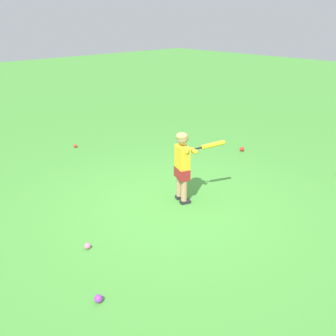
% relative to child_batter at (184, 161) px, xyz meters
% --- Properties ---
extents(ground_plane, '(40.00, 40.00, 0.00)m').
position_rel_child_batter_xyz_m(ground_plane, '(-0.24, -0.04, -0.65)').
color(ground_plane, '#479338').
extents(child_batter, '(0.73, 0.47, 1.08)m').
position_rel_child_batter_xyz_m(child_batter, '(0.00, 0.00, 0.00)').
color(child_batter, '#232328').
rests_on(child_batter, ground).
extents(play_ball_near_batter, '(0.07, 0.07, 0.07)m').
position_rel_child_batter_xyz_m(play_ball_near_batter, '(0.09, 3.30, -0.61)').
color(play_ball_near_batter, red).
rests_on(play_ball_near_batter, ground).
extents(play_ball_far_left, '(0.08, 0.08, 0.08)m').
position_rel_child_batter_xyz_m(play_ball_far_left, '(-2.16, -0.95, -0.61)').
color(play_ball_far_left, purple).
rests_on(play_ball_far_left, ground).
extents(play_ball_far_right, '(0.09, 0.09, 0.09)m').
position_rel_child_batter_xyz_m(play_ball_far_right, '(2.47, 0.73, -0.60)').
color(play_ball_far_right, red).
rests_on(play_ball_far_right, ground).
extents(play_ball_center_lawn, '(0.08, 0.08, 0.08)m').
position_rel_child_batter_xyz_m(play_ball_center_lawn, '(-1.75, -0.09, -0.61)').
color(play_ball_center_lawn, pink).
rests_on(play_ball_center_lawn, ground).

